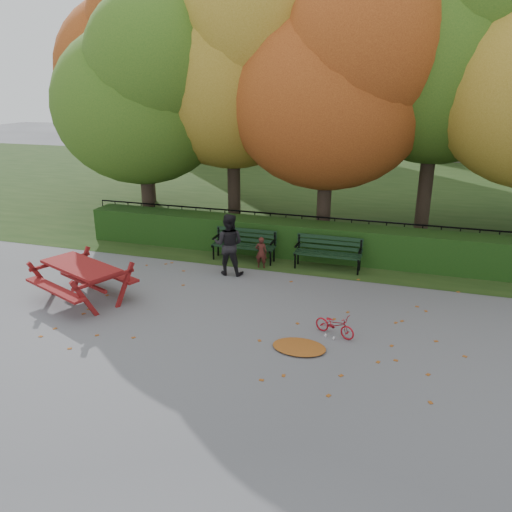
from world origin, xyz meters
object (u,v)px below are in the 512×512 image
(tree_b, at_px, (240,63))
(child, at_px, (261,252))
(tree_a, at_px, (146,93))
(bench_left, at_px, (245,242))
(tree_f, at_px, (146,58))
(bicycle, at_px, (335,325))
(tree_c, at_px, (340,82))
(tree_d, at_px, (456,39))
(adult, at_px, (229,244))
(picnic_table, at_px, (82,273))
(bench_right, at_px, (328,250))

(tree_b, height_order, child, tree_b)
(tree_a, relative_size, bench_left, 4.16)
(tree_a, height_order, tree_f, tree_f)
(tree_b, height_order, bicycle, tree_b)
(tree_c, relative_size, child, 9.08)
(bench_left, bearing_deg, bicycle, -49.75)
(tree_b, xyz_separation_m, child, (1.79, -3.55, -4.96))
(tree_d, bearing_deg, adult, -137.85)
(tree_f, distance_m, bicycle, 14.06)
(tree_a, bearing_deg, picnic_table, -77.83)
(tree_c, distance_m, child, 5.39)
(tree_b, height_order, bench_left, tree_b)
(child, xyz_separation_m, bicycle, (2.54, -3.26, -0.21))
(tree_c, bearing_deg, bicycle, -80.08)
(tree_c, distance_m, bench_left, 5.31)
(tree_f, height_order, child, tree_f)
(tree_b, bearing_deg, tree_c, -13.45)
(adult, bearing_deg, tree_b, -79.69)
(tree_b, relative_size, bench_left, 4.88)
(tree_b, distance_m, picnic_table, 8.47)
(tree_d, relative_size, picnic_table, 3.77)
(tree_a, distance_m, adult, 6.16)
(tree_d, height_order, picnic_table, tree_d)
(bench_right, bearing_deg, bench_left, 180.00)
(tree_a, height_order, tree_c, tree_c)
(bench_left, height_order, adult, adult)
(tree_b, height_order, adult, tree_b)
(tree_c, xyz_separation_m, tree_d, (3.04, 1.27, 1.16))
(tree_d, xyz_separation_m, bench_left, (-5.18, -3.53, -5.46))
(tree_f, bearing_deg, tree_b, -27.99)
(tree_d, bearing_deg, tree_a, -169.67)
(picnic_table, xyz_separation_m, bicycle, (5.85, 0.06, -0.46))
(bench_right, bearing_deg, tree_a, 163.39)
(tree_b, bearing_deg, bicycle, -57.54)
(tree_a, xyz_separation_m, child, (4.54, -2.38, -4.08))
(tree_f, relative_size, adult, 5.59)
(tree_a, height_order, bench_left, tree_a)
(picnic_table, relative_size, child, 2.88)
(bench_right, bearing_deg, adult, -153.94)
(tree_b, relative_size, tree_c, 1.10)
(tree_a, relative_size, tree_b, 0.85)
(tree_b, xyz_separation_m, bicycle, (4.33, -6.81, -5.17))
(tree_d, bearing_deg, bench_left, -145.74)
(bench_right, bearing_deg, tree_c, 96.70)
(tree_a, height_order, bicycle, tree_a)
(tree_a, xyz_separation_m, bench_right, (6.29, -1.88, -4.00))
(bench_left, bearing_deg, tree_c, 46.64)
(tree_b, distance_m, tree_f, 5.32)
(tree_a, xyz_separation_m, bench_left, (3.89, -1.88, -4.00))
(tree_f, relative_size, bicycle, 10.43)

